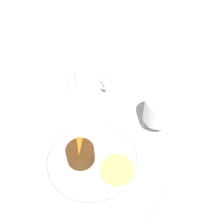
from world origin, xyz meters
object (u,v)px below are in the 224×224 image
at_px(wine_glass, 159,111).
at_px(dessert_cake, 80,154).
at_px(fork, 158,208).
at_px(dinner_plate, 92,160).
at_px(coffee_cup, 90,75).

relative_size(wine_glass, dessert_cake, 1.70).
bearing_deg(wine_glass, fork, -45.44).
relative_size(dinner_plate, fork, 1.19).
xyz_separation_m(coffee_cup, wine_glass, (0.24, 0.03, 0.03)).
relative_size(coffee_cup, wine_glass, 1.13).
relative_size(fork, dessert_cake, 2.98).
relative_size(dinner_plate, coffee_cup, 1.86).
height_order(coffee_cup, fork, coffee_cup).
bearing_deg(dessert_cake, coffee_cup, 137.75).
height_order(dinner_plate, fork, dinner_plate).
xyz_separation_m(coffee_cup, fork, (0.39, -0.12, -0.04)).
distance_m(dinner_plate, coffee_cup, 0.27).
height_order(dinner_plate, wine_glass, wine_glass).
height_order(wine_glass, fork, wine_glass).
xyz_separation_m(coffee_cup, dessert_cake, (0.20, -0.18, -0.01)).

